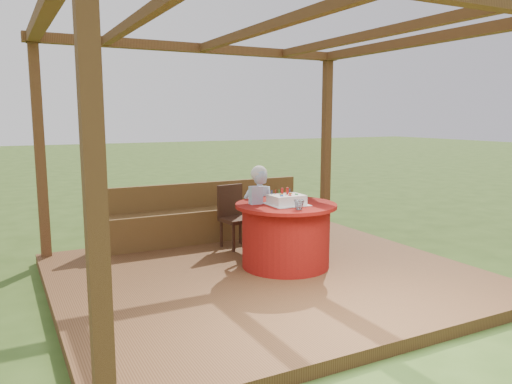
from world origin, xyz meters
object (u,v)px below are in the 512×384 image
at_px(elderly_woman, 259,208).
at_px(drinking_glass, 299,205).
at_px(chair, 234,214).
at_px(bench, 208,221).
at_px(gift_bag, 256,195).
at_px(table, 286,235).
at_px(birthday_cake, 287,200).

bearing_deg(elderly_woman, drinking_glass, -94.96).
bearing_deg(chair, bench, 106.43).
height_order(bench, gift_bag, gift_bag).
relative_size(table, elderly_woman, 1.04).
relative_size(chair, drinking_glass, 7.28).
height_order(table, gift_bag, gift_bag).
distance_m(bench, table, 1.65).
bearing_deg(elderly_woman, bench, 111.20).
bearing_deg(chair, gift_bag, -99.62).
xyz_separation_m(table, birthday_cake, (-0.02, -0.04, 0.42)).
height_order(birthday_cake, drinking_glass, birthday_cake).
height_order(chair, birthday_cake, birthday_cake).
bearing_deg(elderly_woman, table, -92.46).
relative_size(birthday_cake, drinking_glass, 3.81).
bearing_deg(bench, table, -78.97).
distance_m(table, chair, 1.09).
height_order(chair, gift_bag, gift_bag).
distance_m(table, birthday_cake, 0.42).
relative_size(bench, birthday_cake, 6.91).
relative_size(bench, chair, 3.62).
bearing_deg(bench, drinking_glass, -82.84).
bearing_deg(table, elderly_woman, 87.54).
bearing_deg(drinking_glass, chair, 93.65).
height_order(table, drinking_glass, drinking_glass).
relative_size(bench, elderly_woman, 2.68).
bearing_deg(gift_bag, bench, 93.80).
bearing_deg(drinking_glass, table, 80.30).
xyz_separation_m(birthday_cake, gift_bag, (-0.30, 0.19, 0.05)).
relative_size(chair, gift_bag, 4.05).
bearing_deg(gift_bag, chair, 84.22).
height_order(bench, drinking_glass, drinking_glass).
bearing_deg(bench, birthday_cake, -79.93).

